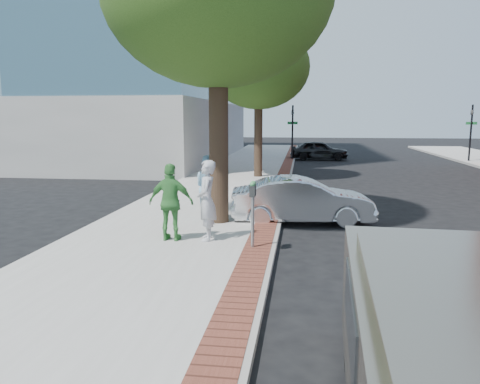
% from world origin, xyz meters
% --- Properties ---
extents(ground, '(120.00, 120.00, 0.00)m').
position_xyz_m(ground, '(0.00, 0.00, 0.00)').
color(ground, black).
rests_on(ground, ground).
extents(sidewalk, '(5.00, 60.00, 0.15)m').
position_xyz_m(sidewalk, '(-1.50, 8.00, 0.07)').
color(sidewalk, '#9E9991').
rests_on(sidewalk, ground).
extents(brick_strip, '(0.60, 60.00, 0.01)m').
position_xyz_m(brick_strip, '(0.70, 8.00, 0.15)').
color(brick_strip, brown).
rests_on(brick_strip, sidewalk).
extents(curb, '(0.10, 60.00, 0.15)m').
position_xyz_m(curb, '(1.05, 8.00, 0.07)').
color(curb, gray).
rests_on(curb, ground).
extents(office_base, '(18.20, 22.20, 4.00)m').
position_xyz_m(office_base, '(-13.00, 22.00, 2.00)').
color(office_base, gray).
rests_on(office_base, ground).
extents(signal_near, '(0.70, 0.15, 3.80)m').
position_xyz_m(signal_near, '(0.90, 22.00, 2.25)').
color(signal_near, black).
rests_on(signal_near, ground).
extents(signal_far, '(0.70, 0.15, 3.80)m').
position_xyz_m(signal_far, '(12.50, 22.00, 2.25)').
color(signal_far, black).
rests_on(signal_far, ground).
extents(tree_far, '(4.80, 4.80, 7.14)m').
position_xyz_m(tree_far, '(-0.50, 12.00, 5.30)').
color(tree_far, black).
rests_on(tree_far, sidewalk).
extents(parking_meter, '(0.12, 0.32, 1.47)m').
position_xyz_m(parking_meter, '(0.59, -0.57, 1.21)').
color(parking_meter, gray).
rests_on(parking_meter, sidewalk).
extents(person_gray, '(0.56, 0.75, 1.87)m').
position_xyz_m(person_gray, '(-0.54, -0.05, 1.08)').
color(person_gray, '#B0B0B5').
rests_on(person_gray, sidewalk).
extents(person_officer, '(1.11, 1.11, 1.81)m').
position_xyz_m(person_officer, '(-0.94, 2.17, 1.06)').
color(person_officer, '#80ABC6').
rests_on(person_officer, sidewalk).
extents(person_green, '(1.07, 0.48, 1.80)m').
position_xyz_m(person_green, '(-1.35, -0.19, 1.05)').
color(person_green, '#3E893E').
rests_on(person_green, sidewalk).
extents(sedan_silver, '(4.12, 1.82, 1.31)m').
position_xyz_m(sedan_silver, '(1.65, 2.65, 0.66)').
color(sedan_silver, silver).
rests_on(sedan_silver, ground).
extents(bg_car, '(4.06, 1.69, 1.37)m').
position_xyz_m(bg_car, '(2.77, 22.96, 0.69)').
color(bg_car, black).
rests_on(bg_car, ground).
extents(van, '(2.04, 4.79, 1.73)m').
position_xyz_m(van, '(3.01, -6.53, 0.95)').
color(van, gray).
rests_on(van, ground).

